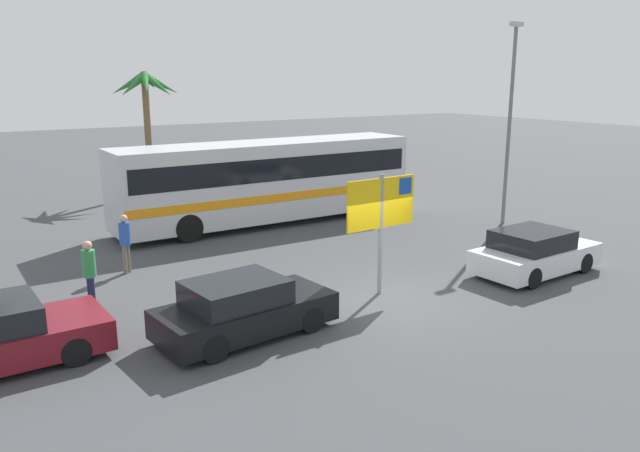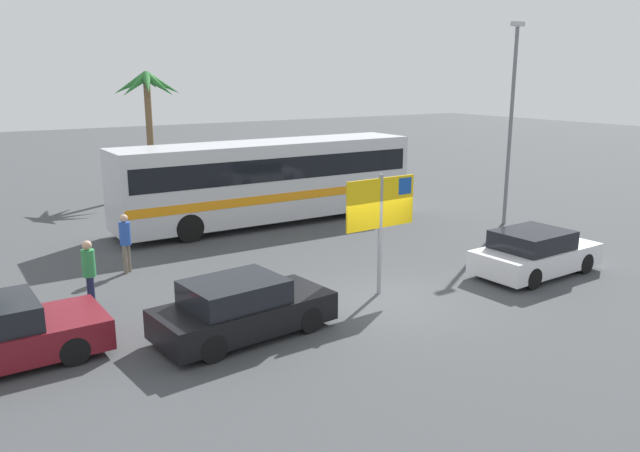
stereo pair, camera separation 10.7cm
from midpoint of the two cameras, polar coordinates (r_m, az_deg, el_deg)
name	(u,v)px [view 1 (the left image)]	position (r m, az deg, el deg)	size (l,w,h in m)	color
ground	(389,301)	(16.25, 6.16, -6.83)	(120.00, 120.00, 0.00)	#424447
bus_front_coach	(267,178)	(24.30, -4.97, 4.38)	(11.87, 2.46, 3.17)	silver
ferry_sign	(383,208)	(16.20, 5.53, 1.69)	(2.20, 0.17, 3.20)	gray
car_white	(535,253)	(19.17, 18.81, -2.32)	(3.99, 1.96, 1.32)	silver
car_black	(243,309)	(14.00, -7.24, -7.50)	(4.11, 2.11, 1.32)	black
pedestrian_crossing_lot	(89,269)	(16.30, -20.45, -3.72)	(0.32, 0.32, 1.75)	#1E2347
pedestrian_by_bus	(125,239)	(19.00, -17.50, -1.11)	(0.32, 0.32, 1.75)	#706656
lamp_post_left_side	(510,117)	(24.93, 16.79, 9.45)	(0.56, 0.20, 7.54)	slate
palm_tree_inland	(146,94)	(31.44, -15.70, 11.47)	(3.23, 3.39, 5.84)	brown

